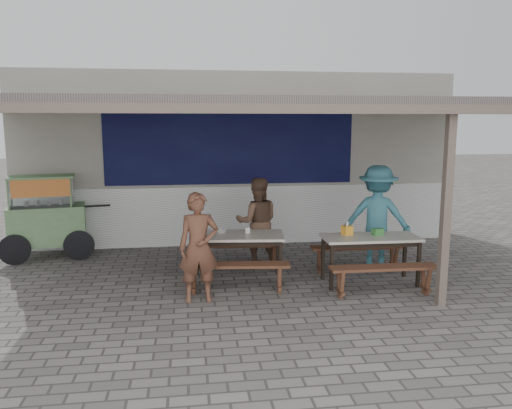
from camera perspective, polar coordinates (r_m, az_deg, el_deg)
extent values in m
plane|color=slate|center=(7.57, 0.76, -9.81)|extent=(60.00, 60.00, 0.00)
cube|color=#AFAB9D|center=(10.75, -2.09, 5.42)|extent=(9.00, 1.20, 3.50)
cube|color=white|center=(10.27, -1.70, -1.23)|extent=(9.00, 0.10, 1.20)
cube|color=#0E1443|center=(10.10, -2.89, 6.87)|extent=(5.00, 0.03, 1.60)
cube|color=#635855|center=(8.15, -0.27, 11.22)|extent=(9.00, 4.20, 0.12)
cube|color=#6E5D53|center=(6.12, 2.31, 10.90)|extent=(9.00, 0.12, 0.12)
cube|color=#6E5D53|center=(7.15, 20.90, -0.40)|extent=(0.11, 0.11, 2.70)
cube|color=beige|center=(7.85, -2.20, -3.57)|extent=(1.52, 0.90, 0.04)
cube|color=black|center=(7.86, -2.20, -4.00)|extent=(1.41, 0.79, 0.06)
cube|color=black|center=(7.68, -7.21, -6.83)|extent=(0.05, 0.05, 0.71)
cube|color=black|center=(7.66, 2.82, -6.79)|extent=(0.05, 0.05, 0.71)
cube|color=black|center=(8.28, -6.80, -5.63)|extent=(0.05, 0.05, 0.71)
cube|color=black|center=(8.26, 2.48, -5.59)|extent=(0.05, 0.05, 0.71)
cube|color=brown|center=(7.33, -2.23, -6.92)|extent=(1.57, 0.44, 0.04)
cube|color=brown|center=(7.43, -7.10, -8.58)|extent=(0.08, 0.28, 0.41)
cube|color=brown|center=(7.42, 2.68, -8.55)|extent=(0.08, 0.28, 0.41)
cube|color=brown|center=(8.51, -2.15, -4.62)|extent=(1.57, 0.44, 0.04)
cube|color=brown|center=(8.60, -6.34, -6.08)|extent=(0.08, 0.28, 0.41)
cube|color=brown|center=(8.59, 2.06, -6.05)|extent=(0.08, 0.28, 0.41)
cube|color=beige|center=(7.91, 12.97, -3.70)|extent=(1.49, 0.67, 0.04)
cube|color=black|center=(7.93, 12.95, -4.13)|extent=(1.39, 0.57, 0.06)
cube|color=black|center=(7.57, 8.64, -7.11)|extent=(0.05, 0.05, 0.71)
cube|color=black|center=(8.02, 18.09, -6.52)|extent=(0.05, 0.05, 0.71)
cube|color=black|center=(8.05, 7.66, -6.07)|extent=(0.05, 0.05, 0.71)
cube|color=black|center=(8.48, 16.63, -5.59)|extent=(0.05, 0.05, 0.71)
cube|color=brown|center=(7.44, 14.43, -6.98)|extent=(1.58, 0.31, 0.04)
cube|color=brown|center=(7.31, 9.62, -8.96)|extent=(0.06, 0.28, 0.41)
cube|color=brown|center=(7.75, 18.82, -8.27)|extent=(0.06, 0.28, 0.41)
cube|color=brown|center=(8.54, 11.54, -4.77)|extent=(1.58, 0.31, 0.04)
cube|color=brown|center=(8.42, 7.33, -6.43)|extent=(0.06, 0.28, 0.41)
cube|color=brown|center=(8.81, 15.47, -5.99)|extent=(0.06, 0.28, 0.41)
cube|color=#6F9F6A|center=(9.99, -22.69, -2.06)|extent=(1.42, 0.90, 0.68)
cube|color=#6F9F6A|center=(10.06, -22.56, -4.07)|extent=(1.36, 0.86, 0.05)
cylinder|color=black|center=(9.77, -25.88, -4.69)|extent=(0.55, 0.14, 0.55)
cylinder|color=black|center=(9.67, -19.56, -4.42)|extent=(0.55, 0.14, 0.55)
cube|color=silver|center=(9.90, -23.19, 1.39)|extent=(1.16, 0.76, 0.54)
cube|color=#6F9F6A|center=(9.87, -23.29, 2.93)|extent=(1.20, 0.81, 0.04)
cube|color=#DC4F33|center=(9.58, -23.39, 1.70)|extent=(0.96, 0.19, 0.31)
cylinder|color=black|center=(9.90, -18.30, -0.18)|extent=(0.68, 0.16, 0.04)
imported|color=brown|center=(6.99, -6.57, -4.89)|extent=(0.58, 0.39, 1.54)
imported|color=brown|center=(8.65, 0.15, -2.03)|extent=(0.80, 0.64, 1.55)
imported|color=teal|center=(8.82, 13.69, -1.37)|extent=(1.32, 1.09, 1.77)
cube|color=#F4A228|center=(7.94, 10.36, -2.90)|extent=(0.18, 0.18, 0.14)
cube|color=#387E38|center=(7.99, 13.74, -3.06)|extent=(0.19, 0.15, 0.11)
cylinder|color=silver|center=(7.93, -0.96, -2.94)|extent=(0.08, 0.08, 0.09)
imported|color=white|center=(7.98, -4.08, -3.06)|extent=(0.25, 0.25, 0.05)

